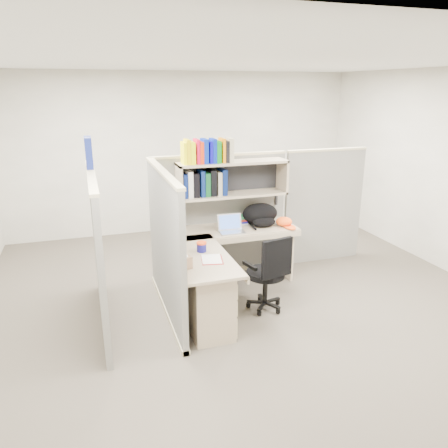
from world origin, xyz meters
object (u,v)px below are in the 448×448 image
object	(u,v)px
snack_canister	(202,247)
task_chair	(267,284)
laptop	(232,224)
backpack	(262,215)
desk	(217,281)

from	to	relation	value
snack_canister	task_chair	bearing A→B (deg)	-15.37
laptop	backpack	distance (m)	0.49
desk	snack_canister	distance (m)	0.41
backpack	task_chair	bearing A→B (deg)	-86.84
desk	task_chair	size ratio (longest dim) A/B	1.92
desk	laptop	xyz separation A→B (m)	(0.41, 0.70, 0.40)
backpack	snack_canister	distance (m)	1.20
desk	task_chair	xyz separation A→B (m)	(0.59, -0.01, -0.12)
snack_canister	task_chair	world-z (taller)	task_chair
laptop	desk	bearing A→B (deg)	-118.34
desk	task_chair	distance (m)	0.60
backpack	snack_canister	xyz separation A→B (m)	(-0.99, -0.68, -0.08)
desk	laptop	world-z (taller)	laptop
backpack	snack_canister	bearing A→B (deg)	-124.31
laptop	snack_canister	distance (m)	0.73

